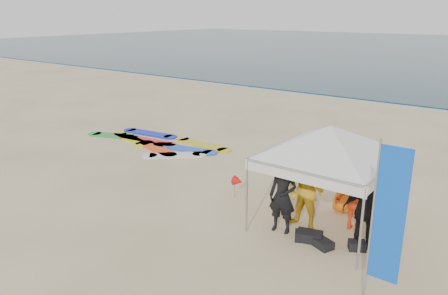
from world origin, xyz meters
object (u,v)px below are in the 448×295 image
Objects in this scene: surfboard_spread at (158,143)px; canopy_tent at (331,126)px; person_yellow at (306,191)px; feather_flag at (387,218)px; person_orange_a at (357,198)px; person_black_b at (366,212)px; person_black_a at (283,196)px; person_seated at (393,218)px; marker_pennant at (238,181)px; person_orange_b at (347,181)px.

canopy_tent is at bearing -17.11° from surfboard_spread.
feather_flag reaches higher than person_yellow.
canopy_tent reaches higher than person_orange_a.
person_black_a is at bearing 2.80° from person_black_b.
person_black_a is at bearing -24.11° from surfboard_spread.
person_seated is at bearing 31.58° from person_yellow.
surfboard_spread is at bearing 165.25° from person_yellow.
person_black_b is 2.67× the size of marker_pennant.
person_seated is 1.49× the size of marker_pennant.
person_black_b is (1.80, 0.41, -0.03)m from person_black_a.
person_black_b is 1.00× the size of person_orange_b.
surfboard_spread is (-10.19, 4.96, -1.78)m from feather_flag.
person_orange_a is 0.42× the size of canopy_tent.
person_black_b reaches higher than person_orange_a.
person_yellow is (0.38, 0.41, 0.08)m from person_black_a.
person_seated is (1.36, -0.63, -0.38)m from person_orange_b.
person_black_a is 1.11× the size of person_orange_a.
person_black_a is 3.36m from feather_flag.
person_seated is 0.25× the size of canopy_tent.
person_black_b is at bearing 131.22° from person_seated.
person_yellow is 2.04× the size of person_seated.
person_black_a is at bearing -126.85° from person_yellow.
surfboard_spread is at bearing 51.38° from person_seated.
person_yellow reaches higher than surfboard_spread.
person_black_a is 0.47× the size of canopy_tent.
person_black_b is at bearing 4.23° from person_black_a.
person_black_a is 0.91× the size of person_yellow.
person_yellow reaches higher than person_black_a.
marker_pennant is at bearing 0.35° from person_orange_a.
person_black_a reaches higher than person_orange_b.
canopy_tent is 5.93× the size of marker_pennant.
person_black_b is at bearing -17.49° from surfboard_spread.
person_orange_a reaches higher than marker_pennant.
person_yellow is 2.39m from marker_pennant.
person_yellow is 0.33× the size of surfboard_spread.
person_orange_a is 1.83m from canopy_tent.
feather_flag is at bearing 114.31° from person_orange_a.
person_orange_b is at bearing 84.72° from canopy_tent.
canopy_tent is at bearing 130.27° from feather_flag.
person_black_b is 0.45× the size of canopy_tent.
person_seated is at bearing -122.36° from person_black_b.
person_orange_a is 2.50× the size of marker_pennant.
person_black_b is 0.29× the size of surfboard_spread.
person_orange_b is at bearing 19.62° from marker_pennant.
person_black_b is 1.00m from person_seated.
person_yellow is 1.55m from person_orange_b.
person_orange_a is 3.31m from feather_flag.
person_orange_b is 2.88m from marker_pennant.
person_black_b is at bearing 5.90° from person_yellow.
marker_pennant is (-3.71, 0.52, -0.36)m from person_black_b.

